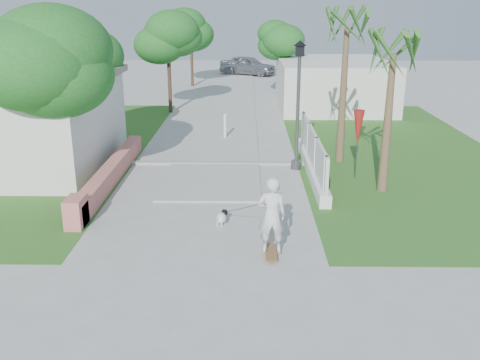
{
  "coord_description": "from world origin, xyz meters",
  "views": [
    {
      "loc": [
        1.16,
        -12.71,
        5.53
      ],
      "look_at": [
        0.97,
        0.82,
        1.1
      ],
      "focal_mm": 40.0,
      "sensor_mm": 36.0,
      "label": 1
    }
  ],
  "objects_px": {
    "bollard": "(225,125)",
    "dog": "(222,217)",
    "parked_car": "(248,65)",
    "patio_umbrella": "(358,129)",
    "street_lamp": "(298,101)",
    "skateboarder": "(246,210)"
  },
  "relations": [
    {
      "from": "dog",
      "to": "parked_car",
      "type": "xyz_separation_m",
      "value": [
        0.7,
        32.02,
        0.58
      ]
    },
    {
      "from": "patio_umbrella",
      "to": "bollard",
      "type": "bearing_deg",
      "value": 129.91
    },
    {
      "from": "street_lamp",
      "to": "parked_car",
      "type": "bearing_deg",
      "value": 93.62
    },
    {
      "from": "bollard",
      "to": "dog",
      "type": "height_order",
      "value": "bollard"
    },
    {
      "from": "patio_umbrella",
      "to": "skateboarder",
      "type": "distance_m",
      "value": 6.39
    },
    {
      "from": "parked_car",
      "to": "bollard",
      "type": "bearing_deg",
      "value": -158.96
    },
    {
      "from": "bollard",
      "to": "dog",
      "type": "xyz_separation_m",
      "value": [
        0.3,
        -9.63,
        -0.37
      ]
    },
    {
      "from": "bollard",
      "to": "patio_umbrella",
      "type": "distance_m",
      "value": 7.25
    },
    {
      "from": "dog",
      "to": "parked_car",
      "type": "relative_size",
      "value": 0.12
    },
    {
      "from": "street_lamp",
      "to": "bollard",
      "type": "height_order",
      "value": "street_lamp"
    },
    {
      "from": "skateboarder",
      "to": "patio_umbrella",
      "type": "bearing_deg",
      "value": -125.95
    },
    {
      "from": "street_lamp",
      "to": "dog",
      "type": "bearing_deg",
      "value": -115.07
    },
    {
      "from": "bollard",
      "to": "parked_car",
      "type": "height_order",
      "value": "parked_car"
    },
    {
      "from": "dog",
      "to": "street_lamp",
      "type": "bearing_deg",
      "value": 87.78
    },
    {
      "from": "parked_car",
      "to": "street_lamp",
      "type": "bearing_deg",
      "value": -152.78
    },
    {
      "from": "dog",
      "to": "parked_car",
      "type": "bearing_deg",
      "value": 111.61
    },
    {
      "from": "street_lamp",
      "to": "patio_umbrella",
      "type": "distance_m",
      "value": 2.27
    },
    {
      "from": "dog",
      "to": "parked_car",
      "type": "distance_m",
      "value": 32.04
    },
    {
      "from": "patio_umbrella",
      "to": "dog",
      "type": "bearing_deg",
      "value": -136.17
    },
    {
      "from": "street_lamp",
      "to": "dog",
      "type": "distance_m",
      "value": 6.08
    },
    {
      "from": "street_lamp",
      "to": "parked_car",
      "type": "relative_size",
      "value": 0.95
    },
    {
      "from": "patio_umbrella",
      "to": "skateboarder",
      "type": "bearing_deg",
      "value": -125.35
    }
  ]
}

